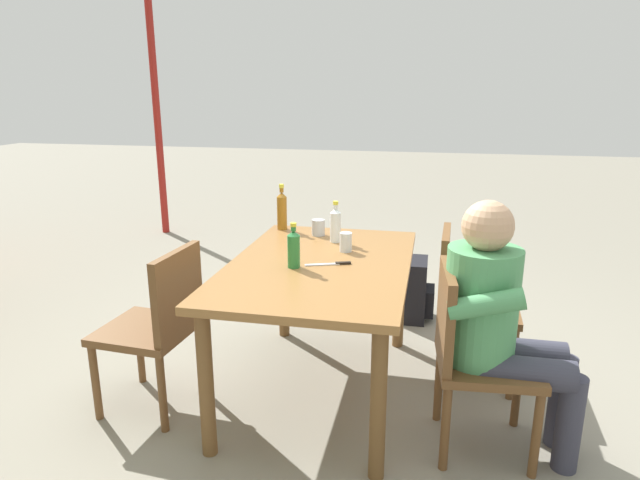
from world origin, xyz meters
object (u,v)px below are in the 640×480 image
bottle_green (294,248)px  backpack_by_near_side (414,290)px  chair_near_left (470,350)px  table_knife (332,264)px  chair_far_left (159,321)px  bottle_clear (335,225)px  dining_table (320,280)px  bottle_amber (282,210)px  chair_near_right (464,297)px  cup_glass (346,242)px  lamp_post (152,56)px  cup_steel (318,227)px  person_in_white_shirt (499,318)px

bottle_green → backpack_by_near_side: (1.22, -0.57, -0.64)m
chair_near_left → backpack_by_near_side: (1.44, 0.30, -0.27)m
table_knife → chair_far_left: bearing=109.9°
chair_near_left → backpack_by_near_side: size_ratio=1.95×
table_knife → bottle_clear: bearing=7.8°
dining_table → bottle_amber: size_ratio=4.92×
chair_near_left → bottle_green: (0.22, 0.88, 0.36)m
backpack_by_near_side → chair_far_left: bearing=139.7°
chair_near_right → bottle_clear: (0.07, 0.76, 0.37)m
chair_far_left → backpack_by_near_side: (1.44, -1.22, -0.27)m
chair_far_left → cup_glass: 1.07m
bottle_green → lamp_post: size_ratio=0.08×
chair_near_left → chair_far_left: same height
chair_near_right → table_knife: 0.83m
bottle_amber → bottle_green: bottle_amber is taller
chair_near_right → bottle_amber: bottle_amber is taller
bottle_amber → cup_glass: bottle_amber is taller
bottle_amber → cup_glass: size_ratio=2.73×
chair_near_right → cup_glass: chair_near_right is taller
table_knife → lamp_post: size_ratio=0.08×
chair_near_right → cup_glass: 0.74m
chair_near_right → backpack_by_near_side: bearing=21.2°
dining_table → chair_near_left: chair_near_left is taller
cup_glass → chair_near_left: bearing=-129.6°
bottle_clear → cup_glass: (-0.18, -0.09, -0.05)m
chair_far_left → cup_steel: 1.11m
chair_near_right → bottle_amber: bearing=75.4°
table_knife → backpack_by_near_side: table_knife is taller
dining_table → person_in_white_shirt: size_ratio=1.22×
dining_table → cup_glass: cup_glass is taller
chair_near_left → cup_glass: 0.92m
cup_steel → backpack_by_near_side: 1.01m
chair_near_left → chair_far_left: size_ratio=1.00×
bottle_clear → backpack_by_near_side: bottle_clear is taller
cup_glass → chair_near_right: bearing=-80.7°
bottle_amber → bottle_green: (-0.74, -0.27, -0.03)m
person_in_white_shirt → table_knife: 0.86m
chair_near_right → bottle_green: size_ratio=3.74×
dining_table → bottle_amber: (0.63, 0.38, 0.22)m
dining_table → chair_near_right: (0.33, -0.76, -0.17)m
bottle_clear → backpack_by_near_side: size_ratio=0.55×
cup_steel → backpack_by_near_side: size_ratio=0.22×
backpack_by_near_side → chair_near_right: bearing=-158.8°
chair_far_left → backpack_by_near_side: chair_far_left is taller
dining_table → chair_near_right: bearing=-66.8°
table_knife → backpack_by_near_side: size_ratio=0.52×
bottle_amber → bottle_green: bearing=-159.9°
bottle_green → table_knife: (0.08, -0.18, -0.10)m
cup_glass → lamp_post: bearing=42.7°
bottle_green → cup_steel: (0.64, 0.01, -0.05)m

